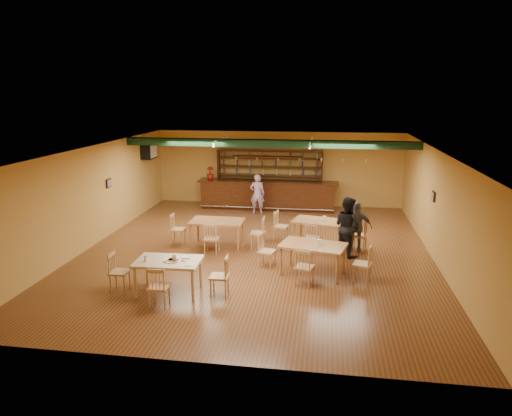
% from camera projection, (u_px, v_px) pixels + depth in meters
% --- Properties ---
extents(floor, '(12.00, 12.00, 0.00)m').
position_uv_depth(floor, '(257.00, 251.00, 13.94)').
color(floor, '#5B331A').
rests_on(floor, ground).
extents(ceiling_beam, '(10.00, 0.30, 0.25)m').
position_uv_depth(ceiling_beam, '(269.00, 143.00, 15.93)').
color(ceiling_beam, black).
rests_on(ceiling_beam, ceiling).
extents(track_rail_left, '(0.05, 2.50, 0.05)m').
position_uv_depth(track_rail_left, '(221.00, 139.00, 16.75)').
color(track_rail_left, silver).
rests_on(track_rail_left, ceiling).
extents(track_rail_right, '(0.05, 2.50, 0.05)m').
position_uv_depth(track_rail_right, '(311.00, 140.00, 16.29)').
color(track_rail_right, silver).
rests_on(track_rail_right, ceiling).
extents(ac_unit, '(0.34, 0.70, 0.48)m').
position_uv_depth(ac_unit, '(149.00, 151.00, 18.10)').
color(ac_unit, silver).
rests_on(ac_unit, wall_left).
extents(picture_left, '(0.04, 0.34, 0.28)m').
position_uv_depth(picture_left, '(109.00, 183.00, 15.20)').
color(picture_left, black).
rests_on(picture_left, wall_left).
extents(picture_right, '(0.04, 0.34, 0.28)m').
position_uv_depth(picture_right, '(433.00, 196.00, 13.29)').
color(picture_right, black).
rests_on(picture_right, wall_right).
extents(bar_counter, '(5.55, 0.85, 1.13)m').
position_uv_depth(bar_counter, '(267.00, 195.00, 18.79)').
color(bar_counter, '#32150A').
rests_on(bar_counter, ground).
extents(back_bar_hutch, '(4.30, 0.40, 2.28)m').
position_uv_depth(back_bar_hutch, '(270.00, 178.00, 19.26)').
color(back_bar_hutch, '#32150A').
rests_on(back_bar_hutch, ground).
extents(poinsettia, '(0.37, 0.37, 0.52)m').
position_uv_depth(poinsettia, '(210.00, 173.00, 18.93)').
color(poinsettia, maroon).
rests_on(poinsettia, bar_counter).
extents(dining_table_a, '(1.59, 0.95, 0.79)m').
position_uv_depth(dining_table_a, '(217.00, 233.00, 14.32)').
color(dining_table_a, '#A16839').
rests_on(dining_table_a, ground).
extents(dining_table_b, '(1.73, 1.28, 0.78)m').
position_uv_depth(dining_table_b, '(319.00, 233.00, 14.37)').
color(dining_table_b, '#A16839').
rests_on(dining_table_b, ground).
extents(dining_table_d, '(1.80, 1.32, 0.81)m').
position_uv_depth(dining_table_d, '(313.00, 259.00, 12.06)').
color(dining_table_d, '#A16839').
rests_on(dining_table_d, ground).
extents(near_table, '(1.52, 1.01, 0.80)m').
position_uv_depth(near_table, '(169.00, 276.00, 10.95)').
color(near_table, '#CDAF89').
rests_on(near_table, ground).
extents(pizza_tray, '(0.48, 0.48, 0.01)m').
position_uv_depth(pizza_tray, '(172.00, 260.00, 10.84)').
color(pizza_tray, silver).
rests_on(pizza_tray, near_table).
extents(parmesan_shaker, '(0.08, 0.08, 0.11)m').
position_uv_depth(parmesan_shaker, '(146.00, 259.00, 10.76)').
color(parmesan_shaker, '#EAE5C6').
rests_on(parmesan_shaker, near_table).
extents(napkin_stack, '(0.20, 0.15, 0.03)m').
position_uv_depth(napkin_stack, '(186.00, 257.00, 11.00)').
color(napkin_stack, white).
rests_on(napkin_stack, near_table).
extents(pizza_server, '(0.31, 0.26, 0.00)m').
position_uv_depth(pizza_server, '(180.00, 259.00, 10.87)').
color(pizza_server, silver).
rests_on(pizza_server, pizza_tray).
extents(side_plate, '(0.23, 0.23, 0.01)m').
position_uv_depth(side_plate, '(190.00, 265.00, 10.57)').
color(side_plate, white).
rests_on(side_plate, near_table).
extents(patron_bar, '(0.58, 0.39, 1.53)m').
position_uv_depth(patron_bar, '(257.00, 194.00, 17.99)').
color(patron_bar, '#9750AF').
rests_on(patron_bar, ground).
extents(patron_right_a, '(1.04, 1.05, 1.71)m').
position_uv_depth(patron_right_a, '(347.00, 226.00, 13.37)').
color(patron_right_a, black).
rests_on(patron_right_a, ground).
extents(patron_right_b, '(0.89, 0.41, 1.50)m').
position_uv_depth(patron_right_b, '(357.00, 227.00, 13.72)').
color(patron_right_b, slate).
rests_on(patron_right_b, ground).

